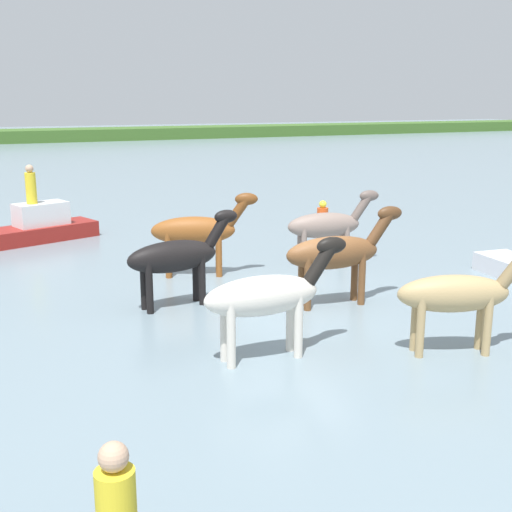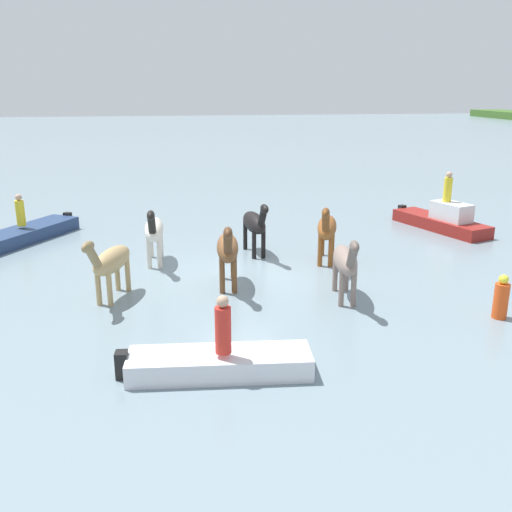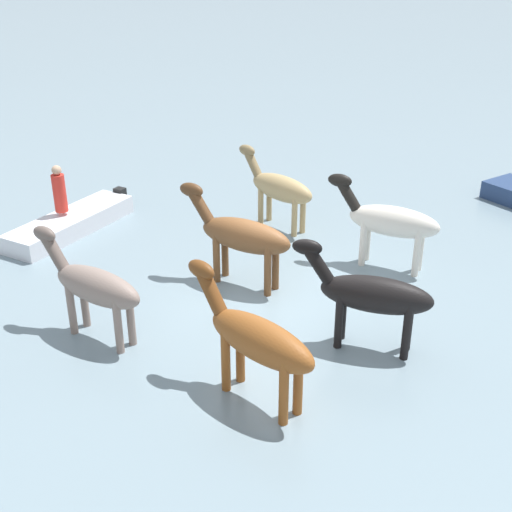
# 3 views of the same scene
# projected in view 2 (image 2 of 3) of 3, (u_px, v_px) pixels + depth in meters

# --- Properties ---
(ground_plane) EXTENTS (193.09, 193.09, 0.00)m
(ground_plane) POSITION_uv_depth(u_px,v_px,m) (238.00, 276.00, 17.31)
(ground_plane) COLOR gray
(horse_chestnut_trailing) EXTENTS (2.63, 1.26, 2.06)m
(horse_chestnut_trailing) POSITION_uv_depth(u_px,v_px,m) (327.00, 228.00, 18.43)
(horse_chestnut_trailing) COLOR brown
(horse_chestnut_trailing) RESTS_ON ground_plane
(horse_gray_outer) EXTENTS (2.68, 0.81, 2.07)m
(horse_gray_outer) POSITION_uv_depth(u_px,v_px,m) (228.00, 249.00, 16.09)
(horse_gray_outer) COLOR brown
(horse_gray_outer) RESTS_ON ground_plane
(horse_lead) EXTENTS (2.60, 0.67, 2.02)m
(horse_lead) POSITION_uv_depth(u_px,v_px,m) (154.00, 230.00, 18.25)
(horse_lead) COLOR silver
(horse_lead) RESTS_ON ground_plane
(horse_dun_straggler) EXTENTS (2.56, 0.80, 1.98)m
(horse_dun_straggler) POSITION_uv_depth(u_px,v_px,m) (255.00, 223.00, 19.25)
(horse_dun_straggler) COLOR black
(horse_dun_straggler) RESTS_ON ground_plane
(horse_dark_mare) EXTENTS (2.55, 0.88, 1.97)m
(horse_dark_mare) POSITION_uv_depth(u_px,v_px,m) (346.00, 261.00, 15.13)
(horse_dark_mare) COLOR gray
(horse_dark_mare) RESTS_ON ground_plane
(horse_pinto_flank) EXTENTS (2.46, 1.24, 1.94)m
(horse_pinto_flank) POSITION_uv_depth(u_px,v_px,m) (111.00, 261.00, 15.17)
(horse_pinto_flank) COLOR tan
(horse_pinto_flank) RESTS_ON ground_plane
(boat_tender_starboard) EXTENTS (1.34, 3.94, 0.71)m
(boat_tender_starboard) POSITION_uv_depth(u_px,v_px,m) (218.00, 367.00, 11.40)
(boat_tender_starboard) COLOR silver
(boat_tender_starboard) RESTS_ON ground_plane
(boat_launch_far) EXTENTS (4.60, 3.49, 0.74)m
(boat_launch_far) POSITION_uv_depth(u_px,v_px,m) (26.00, 236.00, 21.26)
(boat_launch_far) COLOR navy
(boat_launch_far) RESTS_ON ground_plane
(boat_motor_center) EXTENTS (4.54, 2.54, 1.33)m
(boat_motor_center) POSITION_uv_depth(u_px,v_px,m) (442.00, 222.00, 22.81)
(boat_motor_center) COLOR maroon
(boat_motor_center) RESTS_ON ground_plane
(person_watcher_seated) EXTENTS (0.32, 0.32, 1.19)m
(person_watcher_seated) POSITION_uv_depth(u_px,v_px,m) (223.00, 327.00, 10.97)
(person_watcher_seated) COLOR red
(person_watcher_seated) RESTS_ON boat_tender_starboard
(person_boatman_standing) EXTENTS (0.32, 0.32, 1.19)m
(person_boatman_standing) POSITION_uv_depth(u_px,v_px,m) (20.00, 211.00, 20.90)
(person_boatman_standing) COLOR yellow
(person_boatman_standing) RESTS_ON boat_launch_far
(person_spotter_bow) EXTENTS (0.32, 0.32, 1.19)m
(person_spotter_bow) POSITION_uv_depth(u_px,v_px,m) (448.00, 188.00, 22.25)
(person_spotter_bow) COLOR yellow
(person_spotter_bow) RESTS_ON boat_motor_center
(buoy_channel_marker) EXTENTS (0.36, 0.36, 1.14)m
(buoy_channel_marker) POSITION_uv_depth(u_px,v_px,m) (501.00, 299.00, 14.07)
(buoy_channel_marker) COLOR #E54C19
(buoy_channel_marker) RESTS_ON ground_plane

